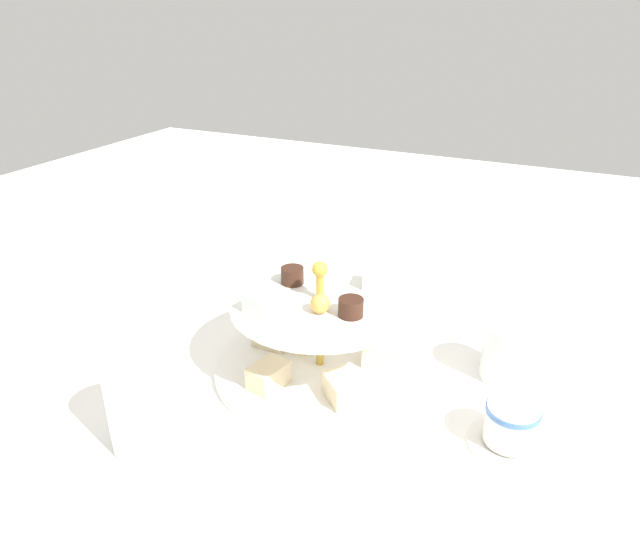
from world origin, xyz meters
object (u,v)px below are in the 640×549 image
Objects in this scene: water_glass_tall_right at (139,401)px; butter_knife_left at (192,299)px; tiered_serving_stand at (320,340)px; water_glass_short_left at (508,351)px; teacup_with_saucer at (511,427)px.

butter_knife_left is at bearing -61.72° from water_glass_tall_right.
water_glass_short_left is (-0.22, -0.09, -0.01)m from tiered_serving_stand.
teacup_with_saucer is at bearing -154.58° from water_glass_tall_right.
tiered_serving_stand is 0.25m from teacup_with_saucer.
water_glass_tall_right is at bearing 41.65° from butter_knife_left.
water_glass_short_left is 0.50m from butter_knife_left.
water_glass_tall_right is 0.35m from butter_knife_left.
tiered_serving_stand reaches higher than butter_knife_left.
water_glass_short_left is 0.13m from teacup_with_saucer.
water_glass_tall_right is (0.11, 0.21, 0.01)m from tiered_serving_stand.
tiered_serving_stand is 2.34× the size of water_glass_tall_right.
tiered_serving_stand reaches higher than teacup_with_saucer.
butter_knife_left is at bearing -14.00° from teacup_with_saucer.
tiered_serving_stand is at bearing 85.13° from butter_knife_left.
tiered_serving_stand is at bearing -117.96° from water_glass_tall_right.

